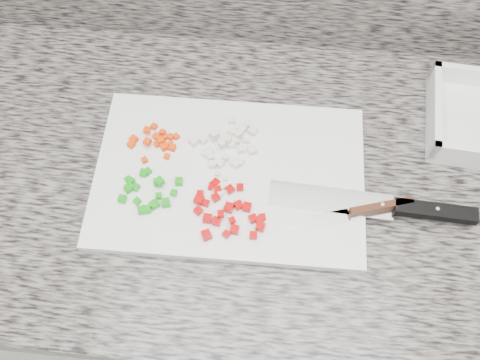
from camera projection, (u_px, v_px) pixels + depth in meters
The scene contains 10 objects.
cabinet at pixel (267, 266), 1.32m from camera, with size 3.92×0.62×0.86m, color silver.
countertop at pixel (279, 181), 0.92m from camera, with size 3.96×0.64×0.04m, color slate.
cutting_board at pixel (229, 176), 0.89m from camera, with size 0.45×0.30×0.01m, color white.
carrot_pile at pixel (156, 141), 0.91m from camera, with size 0.09×0.08×0.02m.
onion_pile at pixel (229, 143), 0.90m from camera, with size 0.12×0.10×0.02m.
green_pepper_pile at pixel (149, 192), 0.86m from camera, with size 0.10×0.09×0.02m.
red_pepper_pile at pixel (227, 211), 0.85m from camera, with size 0.12×0.11×0.02m.
garlic_pile at pixel (219, 189), 0.87m from camera, with size 0.04×0.05×0.01m.
chef_knife at pixel (399, 207), 0.85m from camera, with size 0.33×0.05×0.02m.
paring_knife at pixel (365, 210), 0.85m from camera, with size 0.20×0.08×0.02m.
Camera 1 is at (-0.02, 1.01, 1.69)m, focal length 40.00 mm.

